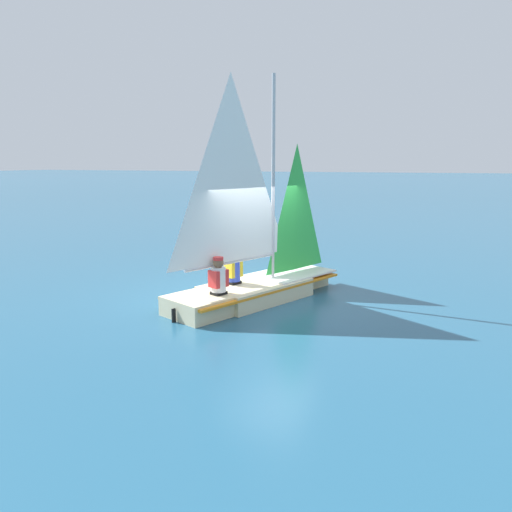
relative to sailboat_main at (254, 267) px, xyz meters
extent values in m
plane|color=#235675|center=(-0.05, 0.02, -0.75)|extent=(260.00, 260.00, 0.00)
cube|color=beige|center=(-0.05, 0.02, -0.55)|extent=(2.75, 2.21, 0.39)
cube|color=beige|center=(-1.62, 0.70, -0.55)|extent=(1.22, 1.09, 0.39)
cube|color=beige|center=(1.51, -0.66, -0.55)|extent=(1.39, 1.47, 0.39)
cube|color=orange|center=(-0.05, 0.02, -0.43)|extent=(4.48, 2.97, 0.05)
cube|color=silver|center=(-1.16, 0.50, -0.34)|extent=(2.31, 1.94, 0.04)
cylinder|color=#B7B7BC|center=(-0.55, 0.24, 1.90)|extent=(0.08, 0.08, 4.52)
cylinder|color=#B7B7BC|center=(0.60, -0.26, 0.22)|extent=(2.34, 1.07, 0.07)
pyramid|color=white|center=(0.60, -0.26, 2.14)|extent=(2.21, 1.00, 3.79)
pyramid|color=green|center=(-1.31, 0.57, 1.23)|extent=(1.37, 0.63, 2.97)
cube|color=black|center=(2.03, -0.88, -0.61)|extent=(0.09, 0.06, 0.28)
cube|color=black|center=(0.24, -0.40, -0.52)|extent=(0.35, 0.33, 0.45)
cylinder|color=blue|center=(0.24, -0.40, -0.05)|extent=(0.39, 0.39, 0.50)
cube|color=yellow|center=(0.24, -0.40, -0.02)|extent=(0.42, 0.37, 0.35)
sphere|color=#A87A56|center=(0.24, -0.40, 0.30)|extent=(0.22, 0.22, 0.22)
cylinder|color=blue|center=(0.24, -0.40, 0.39)|extent=(0.27, 0.27, 0.06)
cube|color=black|center=(1.17, -0.32, -0.52)|extent=(0.35, 0.33, 0.45)
cylinder|color=white|center=(1.17, -0.32, -0.05)|extent=(0.39, 0.39, 0.50)
cube|color=red|center=(1.17, -0.32, -0.02)|extent=(0.42, 0.37, 0.35)
sphere|color=brown|center=(1.17, -0.32, 0.30)|extent=(0.22, 0.22, 0.22)
cylinder|color=red|center=(1.17, -0.32, 0.39)|extent=(0.27, 0.27, 0.06)
sphere|color=green|center=(-10.57, -3.97, -0.59)|extent=(0.46, 0.46, 0.46)
cylinder|color=black|center=(-10.57, -3.97, -0.18)|extent=(0.06, 0.06, 0.51)
camera|label=1|loc=(10.06, 3.89, 2.31)|focal=35.00mm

